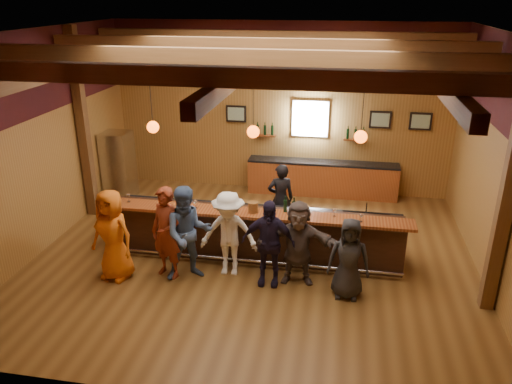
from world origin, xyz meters
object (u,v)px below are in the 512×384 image
customer_dark (349,259)px  ice_bucket (253,207)px  customer_navy (268,243)px  customer_orange (113,235)px  customer_brown (298,243)px  bottle_a (285,206)px  customer_denim (188,234)px  back_bar_cabinet (322,178)px  stainless_fridge (119,165)px  customer_redvest (166,233)px  bartender (281,199)px  bar_counter (256,232)px  customer_white (229,234)px

customer_dark → ice_bucket: (-1.90, 0.92, 0.45)m
customer_navy → customer_orange: bearing=-174.6°
customer_navy → customer_dark: size_ratio=1.11×
customer_brown → bottle_a: bearing=110.0°
customer_orange → bottle_a: (3.13, 1.18, 0.34)m
customer_denim → customer_navy: customer_denim is taller
back_bar_cabinet → customer_navy: customer_navy is taller
stainless_fridge → customer_redvest: 4.43m
customer_orange → bottle_a: customer_orange is taller
customer_brown → bartender: bearing=101.4°
bartender → customer_redvest: bearing=33.9°
back_bar_cabinet → customer_orange: bearing=-126.7°
customer_brown → ice_bucket: (-0.96, 0.59, 0.39)m
customer_orange → ice_bucket: bearing=36.4°
customer_redvest → bartender: (1.88, 2.27, -0.10)m
ice_bucket → bottle_a: 0.64m
bar_counter → customer_orange: 2.87m
back_bar_cabinet → customer_denim: size_ratio=2.13×
back_bar_cabinet → customer_brown: 4.50m
stainless_fridge → customer_denim: size_ratio=0.96×
bar_counter → ice_bucket: (0.01, -0.32, 0.69)m
customer_denim → customer_brown: customer_denim is taller
bar_counter → ice_bucket: ice_bucket is taller
bottle_a → ice_bucket: bearing=-167.7°
bar_counter → customer_redvest: size_ratio=3.44×
bartender → customer_orange: bearing=24.8°
bartender → ice_bucket: size_ratio=7.72×
customer_brown → customer_dark: 1.00m
stainless_fridge → ice_bucket: stainless_fridge is taller
ice_bucket → customer_navy: bearing=-60.5°
stainless_fridge → customer_brown: bearing=-33.5°
stainless_fridge → customer_orange: size_ratio=1.00×
customer_redvest → customer_navy: size_ratio=1.08×
bottle_a → stainless_fridge: bearing=150.9°
customer_dark → customer_brown: bearing=161.1°
bar_counter → bottle_a: size_ratio=19.17×
back_bar_cabinet → customer_orange: size_ratio=2.22×
back_bar_cabinet → customer_orange: customer_orange is taller
customer_brown → customer_navy: bearing=-168.8°
customer_redvest → bottle_a: (2.15, 0.94, 0.32)m
back_bar_cabinet → customer_dark: size_ratio=2.61×
customer_white → customer_brown: 1.34m
customer_denim → ice_bucket: (1.09, 0.81, 0.28)m
stainless_fridge → customer_white: 4.99m
customer_denim → customer_brown: (2.05, 0.22, -0.11)m
back_bar_cabinet → customer_white: 4.70m
bar_counter → stainless_fridge: stainless_fridge is taller
stainless_fridge → customer_navy: stainless_fridge is taller
bar_counter → customer_orange: bearing=-151.2°
ice_bucket → customer_brown: bearing=-31.7°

